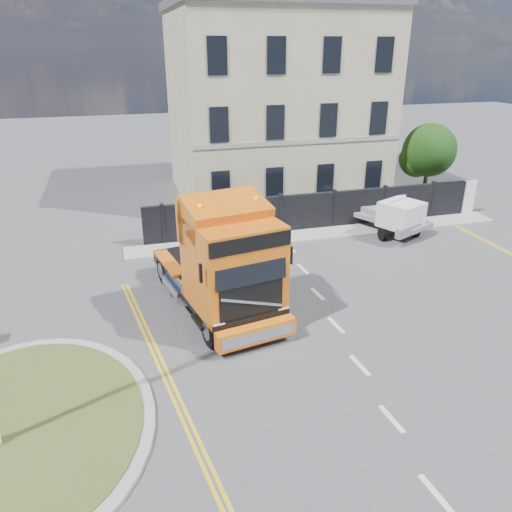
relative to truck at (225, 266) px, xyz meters
name	(u,v)px	position (x,y,z in m)	size (l,w,h in m)	color
ground	(252,332)	(0.61, -1.33, -1.97)	(120.00, 120.00, 0.00)	#424244
traffic_island	(20,429)	(-6.39, -4.33, -1.89)	(6.80, 6.80, 0.17)	gray
hoarding_fence	(326,211)	(7.17, 7.67, -0.97)	(18.80, 0.25, 2.00)	black
georgian_building	(274,102)	(6.61, 15.17, 3.80)	(12.30, 10.30, 12.80)	beige
tree	(426,152)	(14.99, 10.77, 1.08)	(3.20, 3.20, 4.80)	#382619
pavement_far	(322,234)	(6.61, 6.77, -1.91)	(20.00, 1.60, 0.12)	gray
truck	(225,266)	(0.00, 0.00, 0.00)	(3.99, 7.71, 4.40)	black
flatbed_pickup	(395,216)	(10.16, 5.78, -0.94)	(3.59, 5.08, 1.92)	slate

